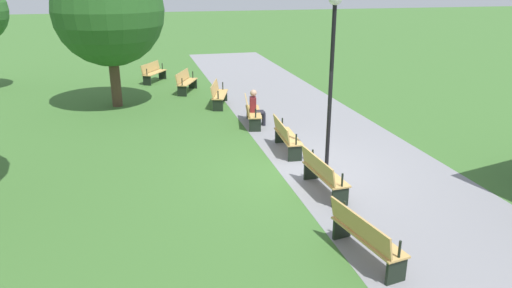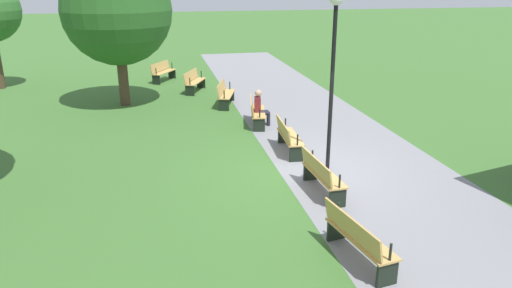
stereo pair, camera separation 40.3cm
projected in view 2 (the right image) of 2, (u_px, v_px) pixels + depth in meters
name	position (u px, v px, depth m)	size (l,w,h in m)	color
ground_plane	(306.00, 170.00, 12.16)	(120.00, 120.00, 0.00)	#3D6B2D
path_paving	(360.00, 165.00, 12.44)	(39.65, 4.36, 0.01)	gray
bench_0	(163.00, 71.00, 22.36)	(1.67, 1.24, 0.89)	tan
bench_1	(194.00, 81.00, 20.32)	(1.70, 1.09, 0.89)	tan
bench_2	(225.00, 94.00, 18.10)	(1.72, 0.93, 0.89)	tan
bench_3	(256.00, 111.00, 15.74)	(1.71, 0.75, 0.89)	tan
bench_4	(288.00, 136.00, 13.26)	(1.68, 0.57, 0.89)	tan
bench_5	(321.00, 174.00, 10.70)	(1.68, 0.57, 0.89)	tan
bench_6	(357.00, 238.00, 8.10)	(1.71, 0.75, 0.89)	tan
person_seated	(260.00, 106.00, 15.64)	(0.39, 0.56, 1.20)	maroon
tree_4	(117.00, 10.00, 17.23)	(3.97, 3.97, 5.51)	#4C3828
lamp_post	(334.00, 51.00, 11.28)	(0.32, 0.32, 4.35)	black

